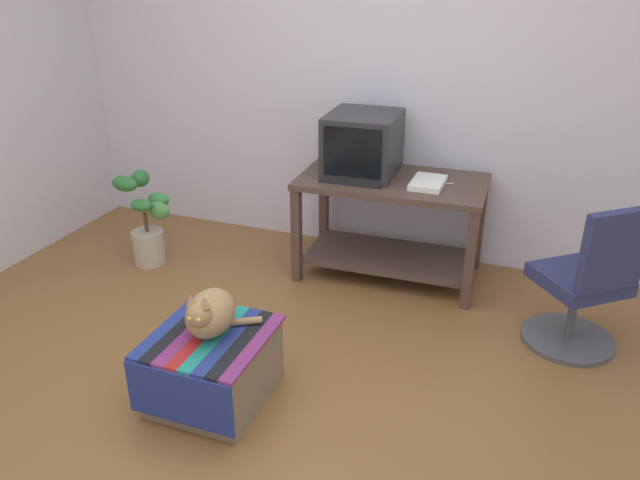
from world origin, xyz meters
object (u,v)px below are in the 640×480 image
Objects in this scene: keyboard at (352,180)px; ottoman_with_blanket at (212,366)px; book at (428,183)px; office_chair at (585,288)px; desk at (391,211)px; tv_monitor at (363,144)px; potted_plant at (147,224)px; cat at (210,313)px.

ottoman_with_blanket is at bearing -102.33° from keyboard.
book is 1.80m from ottoman_with_blanket.
book is 0.33× the size of office_chair.
desk is 2.37× the size of tv_monitor.
keyboard is at bearing -147.75° from desk.
book is at bearing 11.46° from potted_plant.
office_chair is (1.46, -0.54, -0.52)m from tv_monitor.
office_chair is at bearing -24.01° from book.
cat is 2.03m from office_chair.
desk reaches higher than potted_plant.
book reaches higher than cat.
ottoman_with_blanket is (-0.48, -1.60, -0.29)m from desk.
ottoman_with_blanket is 1.70× the size of cat.
desk is at bearing 73.13° from ottoman_with_blanket.
keyboard is at bearing 10.79° from potted_plant.
cat is (0.00, 0.02, 0.30)m from ottoman_with_blanket.
cat is at bearing -6.75° from office_chair.
potted_plant is at bearing -168.14° from book.
book is at bearing 64.96° from ottoman_with_blanket.
ottoman_with_blanket is (-0.26, -1.65, -0.72)m from tv_monitor.
office_chair is at bearing -1.22° from potted_plant.
desk is at bearing 170.49° from book.
book is 0.45× the size of potted_plant.
keyboard is 0.49m from book.
tv_monitor reaches higher than desk.
desk reaches higher than ottoman_with_blanket.
desk is 0.35m from book.
book is at bearing -11.62° from desk.
potted_plant is (-1.18, 1.15, -0.18)m from cat.
keyboard is at bearing 74.16° from cat.
book is 1.99m from potted_plant.
cat is at bearing -102.36° from keyboard.
potted_plant is (-1.44, -0.48, -0.60)m from tv_monitor.
keyboard reaches higher than potted_plant.
tv_monitor is 1.46× the size of cat.
cat is (-0.25, -1.43, -0.23)m from keyboard.
desk is 1.39× the size of office_chair.
potted_plant is (-1.18, 1.17, 0.12)m from ottoman_with_blanket.
book is at bearing -12.68° from tv_monitor.
keyboard is 0.66× the size of ottoman_with_blanket.
tv_monitor is (-0.23, 0.05, 0.42)m from desk.
keyboard is 1.47m from cat.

